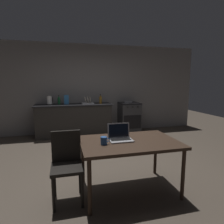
{
  "coord_description": "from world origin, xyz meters",
  "views": [
    {
      "loc": [
        -0.78,
        -3.31,
        1.54
      ],
      "look_at": [
        0.22,
        0.63,
        0.91
      ],
      "focal_mm": 30.88,
      "sensor_mm": 36.0,
      "label": 1
    }
  ],
  "objects_px": {
    "stove_oven": "(129,117)",
    "laptop": "(120,137)",
    "bottle": "(101,99)",
    "dish_rack": "(88,102)",
    "frying_pan": "(128,102)",
    "electric_kettle": "(49,101)",
    "cereal_box": "(66,100)",
    "bottle_b": "(59,100)",
    "dining_table": "(129,145)",
    "chair": "(67,161)",
    "coffee_mug": "(104,141)"
  },
  "relations": [
    {
      "from": "stove_oven",
      "to": "laptop",
      "type": "height_order",
      "value": "laptop"
    },
    {
      "from": "bottle",
      "to": "dish_rack",
      "type": "distance_m",
      "value": 0.38
    },
    {
      "from": "bottle",
      "to": "frying_pan",
      "type": "height_order",
      "value": "bottle"
    },
    {
      "from": "electric_kettle",
      "to": "cereal_box",
      "type": "relative_size",
      "value": 0.94
    },
    {
      "from": "bottle_b",
      "to": "dish_rack",
      "type": "bearing_deg",
      "value": -5.65
    },
    {
      "from": "cereal_box",
      "to": "bottle",
      "type": "bearing_deg",
      "value": -4.12
    },
    {
      "from": "stove_oven",
      "to": "dining_table",
      "type": "distance_m",
      "value": 3.34
    },
    {
      "from": "bottle",
      "to": "frying_pan",
      "type": "relative_size",
      "value": 0.62
    },
    {
      "from": "chair",
      "to": "electric_kettle",
      "type": "distance_m",
      "value": 3.2
    },
    {
      "from": "bottle",
      "to": "frying_pan",
      "type": "distance_m",
      "value": 0.87
    },
    {
      "from": "cereal_box",
      "to": "bottle_b",
      "type": "bearing_deg",
      "value": 163.84
    },
    {
      "from": "stove_oven",
      "to": "bottle",
      "type": "bearing_deg",
      "value": -177.01
    },
    {
      "from": "dining_table",
      "to": "frying_pan",
      "type": "relative_size",
      "value": 3.08
    },
    {
      "from": "laptop",
      "to": "stove_oven",
      "type": "bearing_deg",
      "value": 62.29
    },
    {
      "from": "stove_oven",
      "to": "bottle_b",
      "type": "height_order",
      "value": "bottle_b"
    },
    {
      "from": "frying_pan",
      "to": "electric_kettle",
      "type": "bearing_deg",
      "value": 179.3
    },
    {
      "from": "stove_oven",
      "to": "laptop",
      "type": "distance_m",
      "value": 3.33
    },
    {
      "from": "bottle",
      "to": "dining_table",
      "type": "bearing_deg",
      "value": -93.59
    },
    {
      "from": "chair",
      "to": "coffee_mug",
      "type": "bearing_deg",
      "value": -31.3
    },
    {
      "from": "frying_pan",
      "to": "cereal_box",
      "type": "relative_size",
      "value": 1.67
    },
    {
      "from": "electric_kettle",
      "to": "bottle_b",
      "type": "relative_size",
      "value": 0.99
    },
    {
      "from": "laptop",
      "to": "bottle_b",
      "type": "relative_size",
      "value": 1.28
    },
    {
      "from": "frying_pan",
      "to": "dish_rack",
      "type": "xyz_separation_m",
      "value": [
        -1.23,
        0.03,
        0.02
      ]
    },
    {
      "from": "frying_pan",
      "to": "dining_table",
      "type": "bearing_deg",
      "value": -108.74
    },
    {
      "from": "dining_table",
      "to": "stove_oven",
      "type": "bearing_deg",
      "value": 70.63
    },
    {
      "from": "stove_oven",
      "to": "bottle",
      "type": "distance_m",
      "value": 1.08
    },
    {
      "from": "bottle_b",
      "to": "cereal_box",
      "type": "bearing_deg",
      "value": -16.16
    },
    {
      "from": "chair",
      "to": "bottle",
      "type": "distance_m",
      "value": 3.3
    },
    {
      "from": "chair",
      "to": "bottle",
      "type": "xyz_separation_m",
      "value": [
        1.04,
        3.09,
        0.52
      ]
    },
    {
      "from": "frying_pan",
      "to": "dish_rack",
      "type": "relative_size",
      "value": 1.28
    },
    {
      "from": "frying_pan",
      "to": "chair",
      "type": "bearing_deg",
      "value": -121.54
    },
    {
      "from": "dining_table",
      "to": "electric_kettle",
      "type": "relative_size",
      "value": 5.43
    },
    {
      "from": "stove_oven",
      "to": "bottle_b",
      "type": "distance_m",
      "value": 2.17
    },
    {
      "from": "laptop",
      "to": "dining_table",
      "type": "bearing_deg",
      "value": -36.06
    },
    {
      "from": "stove_oven",
      "to": "cereal_box",
      "type": "bearing_deg",
      "value": 179.32
    },
    {
      "from": "bottle",
      "to": "cereal_box",
      "type": "distance_m",
      "value": 0.98
    },
    {
      "from": "stove_oven",
      "to": "bottle_b",
      "type": "xyz_separation_m",
      "value": [
        -2.09,
        0.08,
        0.58
      ]
    },
    {
      "from": "stove_oven",
      "to": "dining_table",
      "type": "xyz_separation_m",
      "value": [
        -1.11,
        -3.14,
        0.21
      ]
    },
    {
      "from": "dining_table",
      "to": "bottle",
      "type": "distance_m",
      "value": 3.13
    },
    {
      "from": "bottle",
      "to": "coffee_mug",
      "type": "distance_m",
      "value": 3.22
    },
    {
      "from": "cereal_box",
      "to": "bottle_b",
      "type": "distance_m",
      "value": 0.22
    },
    {
      "from": "bottle",
      "to": "electric_kettle",
      "type": "bearing_deg",
      "value": 178.0
    },
    {
      "from": "chair",
      "to": "bottle_b",
      "type": "relative_size",
      "value": 3.63
    },
    {
      "from": "chair",
      "to": "cereal_box",
      "type": "height_order",
      "value": "cereal_box"
    },
    {
      "from": "laptop",
      "to": "cereal_box",
      "type": "relative_size",
      "value": 1.22
    },
    {
      "from": "stove_oven",
      "to": "dining_table",
      "type": "height_order",
      "value": "stove_oven"
    },
    {
      "from": "frying_pan",
      "to": "bottle_b",
      "type": "relative_size",
      "value": 1.74
    },
    {
      "from": "laptop",
      "to": "bottle_b",
      "type": "bearing_deg",
      "value": 99.29
    },
    {
      "from": "electric_kettle",
      "to": "cereal_box",
      "type": "height_order",
      "value": "cereal_box"
    },
    {
      "from": "bottle_b",
      "to": "bottle",
      "type": "bearing_deg",
      "value": -6.29
    }
  ]
}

